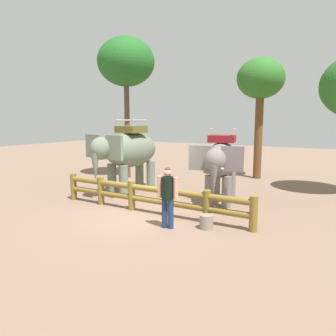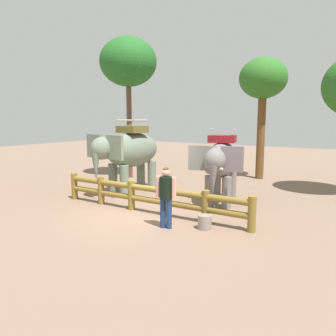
# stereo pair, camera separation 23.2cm
# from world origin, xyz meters

# --- Properties ---
(ground_plane) EXTENTS (60.00, 60.00, 0.00)m
(ground_plane) POSITION_xyz_m (0.00, 0.00, 0.00)
(ground_plane) COLOR #816552
(log_fence) EXTENTS (7.59, 0.32, 1.05)m
(log_fence) POSITION_xyz_m (-0.00, 0.29, 0.60)
(log_fence) COLOR olive
(log_fence) RESTS_ON ground
(elephant_near_left) EXTENTS (2.12, 3.76, 3.19)m
(elephant_near_left) POSITION_xyz_m (-2.63, 2.55, 1.79)
(elephant_near_left) COLOR slate
(elephant_near_left) RESTS_ON ground
(elephant_center) EXTENTS (2.15, 3.40, 2.85)m
(elephant_center) POSITION_xyz_m (1.61, 2.80, 1.60)
(elephant_center) COLOR slate
(elephant_center) RESTS_ON ground
(tourist_woman_in_black) EXTENTS (0.64, 0.41, 1.84)m
(tourist_woman_in_black) POSITION_xyz_m (1.40, -0.75, 1.06)
(tourist_woman_in_black) COLOR navy
(tourist_woman_in_black) RESTS_ON ground
(tree_back_center) EXTENTS (3.03, 3.03, 7.49)m
(tree_back_center) POSITION_xyz_m (-4.95, 5.52, 6.14)
(tree_back_center) COLOR brown
(tree_back_center) RESTS_ON ground
(tree_far_right) EXTENTS (2.49, 2.49, 6.37)m
(tree_far_right) POSITION_xyz_m (1.29, 8.88, 5.13)
(tree_far_right) COLOR brown
(tree_far_right) RESTS_ON ground
(feed_bucket) EXTENTS (0.41, 0.41, 0.42)m
(feed_bucket) POSITION_xyz_m (2.42, -0.23, 0.21)
(feed_bucket) COLOR gray
(feed_bucket) RESTS_ON ground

